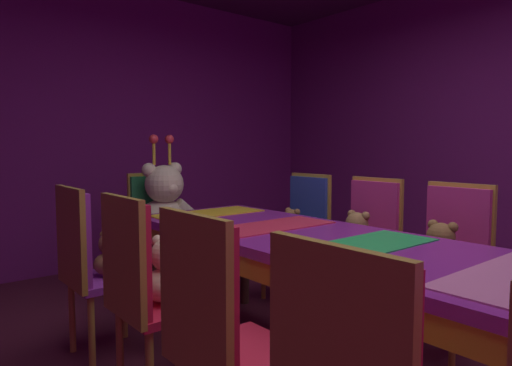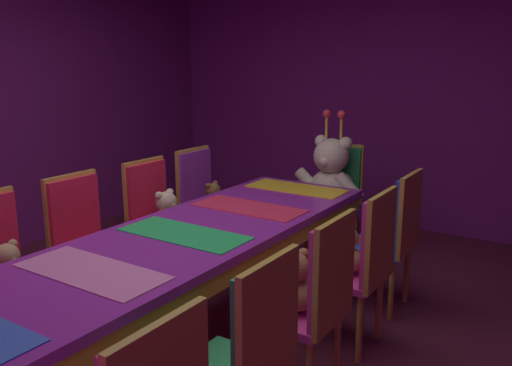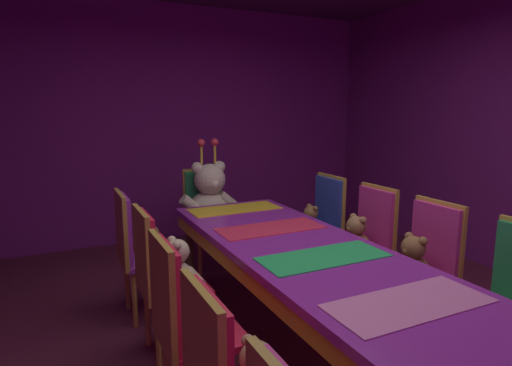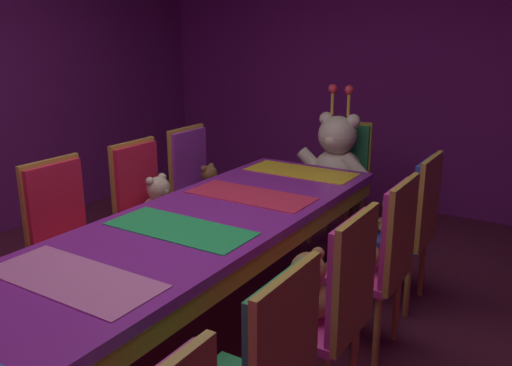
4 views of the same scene
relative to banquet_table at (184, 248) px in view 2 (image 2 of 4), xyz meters
The scene contains 18 objects.
ground_plane 0.66m from the banquet_table, 90.00° to the left, with size 7.90×7.90×0.00m, color #591E33.
wall_back 3.29m from the banquet_table, 90.00° to the left, with size 5.20×0.12×2.80m, color #721E72.
banquet_table is the anchor object (origin of this frame).
teddy_left_1 0.97m from the banquet_table, 139.20° to the right, with size 0.23×0.29×0.28m.
chair_left_2 0.87m from the banquet_table, behind, with size 0.42×0.41×0.98m.
chair_left_3 1.05m from the banquet_table, 143.75° to the left, with size 0.42×0.41×0.98m.
teddy_left_3 0.93m from the banquet_table, 138.42° to the left, with size 0.26×0.34×0.32m.
chair_left_4 1.51m from the banquet_table, 125.46° to the left, with size 0.42×0.41×0.98m.
teddy_left_4 1.43m from the banquet_table, 120.82° to the left, with size 0.21×0.27×0.26m.
chair_right_1 1.07m from the banquet_table, 35.09° to the right, with size 0.42×0.41×0.98m.
chair_right_2 0.86m from the banquet_table, ahead, with size 0.42×0.41×0.98m.
teddy_right_2 0.71m from the banquet_table, ahead, with size 0.26×0.34×0.32m.
chair_right_3 1.06m from the banquet_table, 35.20° to the left, with size 0.42×0.41×0.98m.
teddy_right_3 0.95m from the banquet_table, 40.29° to the left, with size 0.25×0.33×0.31m.
chair_right_4 1.49m from the banquet_table, 55.44° to the left, with size 0.42×0.41×0.98m.
teddy_right_4 1.41m from the banquet_table, 60.21° to the left, with size 0.22×0.28×0.27m.
throne_chair 2.10m from the banquet_table, 90.00° to the left, with size 0.41×0.42×0.98m.
king_teddy_bear 1.94m from the banquet_table, 90.00° to the left, with size 0.65×0.51×0.84m.
Camera 2 is at (1.92, -2.20, 1.71)m, focal length 37.32 mm.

